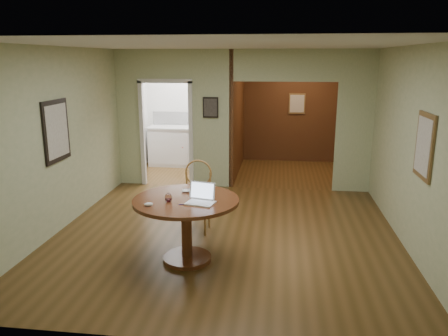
# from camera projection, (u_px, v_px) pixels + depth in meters

# --- Properties ---
(floor) EXTENTS (5.00, 5.00, 0.00)m
(floor) POSITION_uv_depth(u_px,v_px,m) (225.00, 236.00, 6.40)
(floor) COLOR #483214
(floor) RESTS_ON ground
(room_shell) EXTENTS (5.20, 7.50, 5.00)m
(room_shell) POSITION_uv_depth(u_px,v_px,m) (221.00, 119.00, 9.12)
(room_shell) COLOR silver
(room_shell) RESTS_ON ground
(dining_table) EXTENTS (1.33, 1.33, 0.83)m
(dining_table) POSITION_uv_depth(u_px,v_px,m) (186.00, 215.00, 5.47)
(dining_table) COLOR #592D16
(dining_table) RESTS_ON ground
(chair) EXTENTS (0.46, 0.46, 1.06)m
(chair) POSITION_uv_depth(u_px,v_px,m) (197.00, 192.00, 6.50)
(chair) COLOR olive
(chair) RESTS_ON ground
(open_laptop) EXTENTS (0.37, 0.35, 0.23)m
(open_laptop) POSITION_uv_depth(u_px,v_px,m) (201.00, 197.00, 5.29)
(open_laptop) COLOR white
(open_laptop) RESTS_ON dining_table
(closed_laptop) EXTENTS (0.34, 0.27, 0.02)m
(closed_laptop) POSITION_uv_depth(u_px,v_px,m) (194.00, 192.00, 5.68)
(closed_laptop) COLOR silver
(closed_laptop) RESTS_ON dining_table
(mouse) EXTENTS (0.12, 0.09, 0.04)m
(mouse) POSITION_uv_depth(u_px,v_px,m) (149.00, 204.00, 5.15)
(mouse) COLOR white
(mouse) RESTS_ON dining_table
(wine_glass) EXTENTS (0.09, 0.09, 0.10)m
(wine_glass) POSITION_uv_depth(u_px,v_px,m) (168.00, 198.00, 5.31)
(wine_glass) COLOR white
(wine_glass) RESTS_ON dining_table
(pen) EXTENTS (0.14, 0.03, 0.01)m
(pen) POSITION_uv_depth(u_px,v_px,m) (185.00, 204.00, 5.20)
(pen) COLOR #0C0D58
(pen) RESTS_ON dining_table
(kitchen_cabinet) EXTENTS (2.06, 0.60, 0.94)m
(kitchen_cabinet) POSITION_uv_depth(u_px,v_px,m) (191.00, 146.00, 10.49)
(kitchen_cabinet) COLOR white
(kitchen_cabinet) RESTS_ON ground
(grocery_bag) EXTENTS (0.39, 0.35, 0.34)m
(grocery_bag) POSITION_uv_depth(u_px,v_px,m) (215.00, 120.00, 10.26)
(grocery_bag) COLOR beige
(grocery_bag) RESTS_ON kitchen_cabinet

